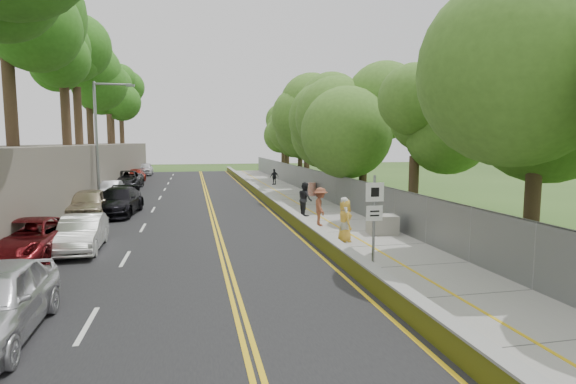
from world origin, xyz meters
name	(u,v)px	position (x,y,z in m)	size (l,w,h in m)	color
ground	(318,250)	(0.00, 0.00, 0.00)	(140.00, 140.00, 0.00)	#33511E
road	(184,203)	(-5.40, 15.00, 0.02)	(11.20, 66.00, 0.04)	black
sidewalk	(296,200)	(2.55, 15.00, 0.03)	(4.20, 66.00, 0.05)	gray
jersey_barrier	(264,197)	(0.25, 15.00, 0.30)	(0.42, 66.00, 0.60)	#C7D312
rock_embankment	(56,176)	(-13.50, 15.00, 2.00)	(5.00, 66.00, 4.00)	#595147
chainlink_fence	(323,186)	(4.65, 15.00, 1.00)	(0.04, 66.00, 2.00)	slate
trees_embankment	(56,42)	(-13.00, 15.00, 10.50)	(6.40, 66.00, 13.00)	#35791E
trees_fenceside	(355,104)	(7.00, 15.00, 7.00)	(7.00, 66.00, 14.00)	#4D7E29
streetlight	(100,135)	(-10.46, 14.00, 4.64)	(2.52, 0.22, 8.00)	gray
signpost	(374,211)	(1.05, -3.02, 1.96)	(0.62, 0.09, 3.10)	gray
construction_barrel	(312,189)	(4.30, 16.89, 0.55)	(0.61, 0.61, 1.01)	red
concrete_block	(382,224)	(3.65, 2.16, 0.48)	(1.29, 0.97, 0.86)	gray
car_1	(82,233)	(-9.00, 1.67, 0.72)	(1.44, 4.12, 1.36)	white
car_2	(27,240)	(-10.60, 0.64, 0.76)	(2.39, 5.17, 1.44)	maroon
car_3	(118,201)	(-9.00, 10.36, 0.82)	(2.18, 5.35, 1.55)	black
car_4	(89,204)	(-10.35, 9.33, 0.86)	(1.94, 4.82, 1.64)	tan
car_5	(108,191)	(-10.60, 16.63, 0.76)	(1.53, 4.38, 1.44)	#BBBDC2
car_6	(126,180)	(-10.60, 25.18, 0.85)	(2.68, 5.82, 1.62)	black
car_7	(135,176)	(-10.60, 31.62, 0.71)	(1.88, 4.62, 1.34)	#A0271C
car_8	(145,169)	(-10.60, 41.95, 0.83)	(1.88, 4.67, 1.59)	silver
painter_0	(345,221)	(1.45, 1.00, 0.94)	(0.87, 0.57, 1.79)	gold
painter_1	(345,219)	(1.45, 1.00, 0.99)	(0.69, 0.45, 1.88)	beige
painter_2	(305,199)	(1.45, 7.81, 1.00)	(0.93, 0.72, 1.91)	black
painter_3	(320,207)	(1.45, 4.69, 1.01)	(1.24, 0.71, 1.92)	brown
person_far	(274,177)	(3.03, 26.28, 0.82)	(0.90, 0.38, 1.54)	black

